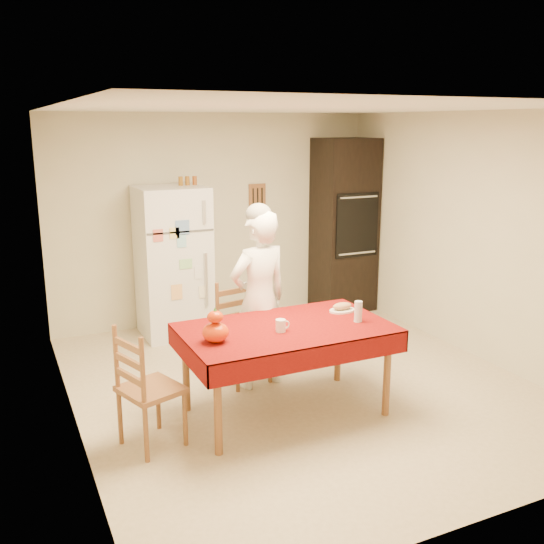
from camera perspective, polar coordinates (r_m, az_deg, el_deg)
floor at (r=5.77m, az=2.64°, el=-10.50°), size 4.50×4.50×0.00m
room_shell at (r=5.32m, az=2.83°, el=5.66°), size 4.02×4.52×2.51m
refrigerator at (r=6.94m, az=-9.29°, el=0.95°), size 0.75×0.74×1.70m
oven_cabinet at (r=7.85m, az=6.79°, el=4.37°), size 0.70×0.62×2.20m
dining_table at (r=4.98m, az=1.31°, el=-5.92°), size 1.70×1.00×0.76m
chair_far at (r=5.71m, az=-3.02°, el=-5.28°), size 0.49×0.47×0.95m
chair_left at (r=4.62m, az=-12.03°, el=-10.34°), size 0.51×0.53×0.95m
seated_woman at (r=5.48m, az=-1.22°, el=-2.65°), size 0.66×0.49×1.64m
coffee_mug at (r=4.83m, az=0.82°, el=-5.06°), size 0.08×0.08×0.10m
pumpkin_lower at (r=4.62m, az=-5.34°, el=-5.67°), size 0.20×0.20×0.15m
pumpkin_upper at (r=4.58m, az=-5.37°, el=-4.22°), size 0.12×0.12×0.09m
wine_glass at (r=5.10m, az=8.12°, el=-3.70°), size 0.07×0.07×0.18m
bread_plate at (r=5.38m, az=6.61°, el=-3.61°), size 0.24×0.24×0.02m
bread_loaf at (r=5.37m, az=6.63°, el=-3.20°), size 0.18×0.10×0.06m
spice_jar_left at (r=6.89m, az=-8.60°, el=8.46°), size 0.05×0.05×0.10m
spice_jar_mid at (r=6.91m, az=-7.98°, el=8.50°), size 0.05×0.05×0.10m
spice_jar_right at (r=6.94m, az=-7.30°, el=8.54°), size 0.05×0.05×0.10m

